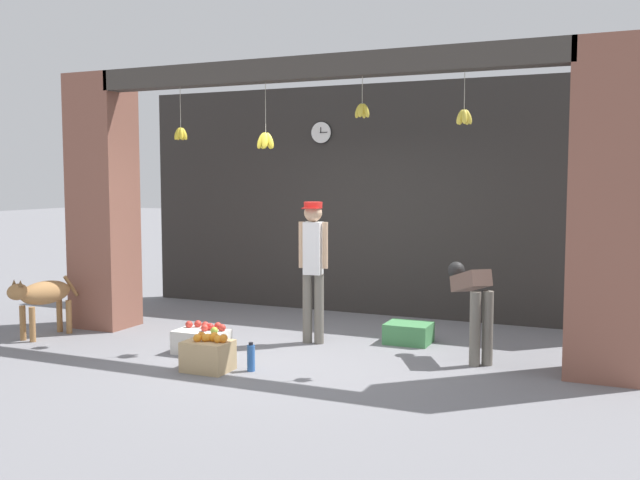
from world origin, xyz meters
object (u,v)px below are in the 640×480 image
object	(u,v)px
dog	(42,295)
water_bottle	(251,358)
shopkeeper	(313,261)
produce_box_green	(409,333)
fruit_crate_apples	(202,341)
wall_clock	(321,133)
fruit_crate_oranges	(208,354)
worker_stooping	(473,298)

from	to	relation	value
dog	water_bottle	bearing A→B (deg)	90.03
dog	water_bottle	size ratio (longest dim) A/B	3.51
shopkeeper	produce_box_green	world-z (taller)	shopkeeper
dog	fruit_crate_apples	xyz separation A→B (m)	(2.16, 0.10, -0.37)
wall_clock	dog	bearing A→B (deg)	-128.83
dog	fruit_crate_apples	bearing A→B (deg)	98.86
produce_box_green	water_bottle	world-z (taller)	water_bottle
dog	shopkeeper	size ratio (longest dim) A/B	0.62
shopkeeper	fruit_crate_oranges	bearing A→B (deg)	65.12
dog	produce_box_green	size ratio (longest dim) A/B	1.99
worker_stooping	fruit_crate_apples	world-z (taller)	worker_stooping
worker_stooping	produce_box_green	world-z (taller)	worker_stooping
worker_stooping	fruit_crate_apples	distance (m)	2.93
dog	fruit_crate_apples	distance (m)	2.19
dog	water_bottle	distance (m)	3.04
worker_stooping	wall_clock	world-z (taller)	wall_clock
fruit_crate_oranges	fruit_crate_apples	size ratio (longest dim) A/B	0.81
produce_box_green	fruit_crate_apples	bearing A→B (deg)	-144.93
shopkeeper	wall_clock	distance (m)	2.58
shopkeeper	dog	bearing A→B (deg)	10.80
dog	fruit_crate_apples	size ratio (longest dim) A/B	1.82
produce_box_green	wall_clock	world-z (taller)	wall_clock
wall_clock	worker_stooping	bearing A→B (deg)	-37.51
fruit_crate_oranges	produce_box_green	bearing A→B (deg)	52.64
fruit_crate_apples	dog	bearing A→B (deg)	-177.25
water_bottle	produce_box_green	bearing A→B (deg)	58.58
fruit_crate_oranges	wall_clock	world-z (taller)	wall_clock
dog	wall_clock	size ratio (longest dim) A/B	3.24
shopkeeper	fruit_crate_apples	bearing A→B (deg)	37.36
worker_stooping	wall_clock	xyz separation A→B (m)	(-2.56, 1.97, 1.88)
shopkeeper	fruit_crate_apples	size ratio (longest dim) A/B	2.92
fruit_crate_oranges	produce_box_green	size ratio (longest dim) A/B	0.89
dog	wall_clock	xyz separation A→B (m)	(2.35, 2.92, 2.03)
produce_box_green	wall_clock	distance (m)	3.32
shopkeeper	wall_clock	size ratio (longest dim) A/B	5.22
dog	produce_box_green	distance (m)	4.36
dog	wall_clock	bearing A→B (deg)	147.28
worker_stooping	fruit_crate_oranges	xyz separation A→B (m)	(-2.31, -1.43, -0.49)
fruit_crate_apples	wall_clock	xyz separation A→B (m)	(0.19, 2.82, 2.40)
fruit_crate_oranges	shopkeeper	bearing A→B (deg)	72.62
fruit_crate_oranges	wall_clock	bearing A→B (deg)	94.29
dog	produce_box_green	xyz separation A→B (m)	(4.09, 1.46, -0.39)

